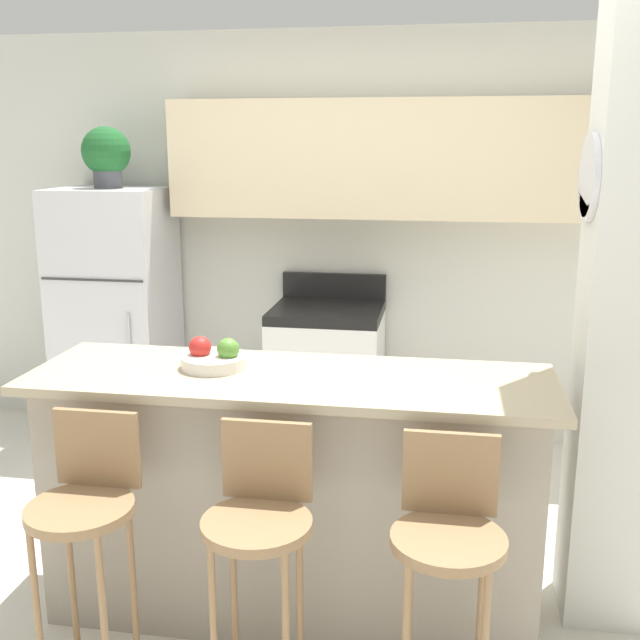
{
  "coord_description": "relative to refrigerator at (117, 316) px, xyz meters",
  "views": [
    {
      "loc": [
        0.56,
        -2.67,
        1.88
      ],
      "look_at": [
        0.0,
        0.7,
        1.07
      ],
      "focal_mm": 42.0,
      "sensor_mm": 36.0,
      "label": 1
    }
  ],
  "objects": [
    {
      "name": "bar_stool_left",
      "position": [
        0.86,
        -2.17,
        -0.15
      ],
      "size": [
        0.36,
        0.36,
        0.98
      ],
      "color": "olive",
      "rests_on": "ground_plane"
    },
    {
      "name": "potted_plant_on_fridge",
      "position": [
        -0.0,
        0.0,
        1.01
      ],
      "size": [
        0.29,
        0.29,
        0.37
      ],
      "color": "#4C4C51",
      "rests_on": "refrigerator"
    },
    {
      "name": "bar_stool_right",
      "position": [
        2.08,
        -2.17,
        -0.15
      ],
      "size": [
        0.36,
        0.36,
        0.98
      ],
      "color": "olive",
      "rests_on": "ground_plane"
    },
    {
      "name": "pillar_right",
      "position": [
        2.74,
        -1.45,
        0.48
      ],
      "size": [
        0.38,
        0.33,
        2.55
      ],
      "color": "silver",
      "rests_on": "ground_plane"
    },
    {
      "name": "counter_bar",
      "position": [
        1.47,
        -1.67,
        -0.29
      ],
      "size": [
        2.02,
        0.63,
        1.02
      ],
      "color": "gray",
      "rests_on": "ground_plane"
    },
    {
      "name": "refrigerator",
      "position": [
        0.0,
        0.0,
        0.0
      ],
      "size": [
        0.67,
        0.62,
        1.61
      ],
      "color": "silver",
      "rests_on": "ground_plane"
    },
    {
      "name": "bar_stool_mid",
      "position": [
        1.47,
        -2.17,
        -0.15
      ],
      "size": [
        0.36,
        0.36,
        0.98
      ],
      "color": "olive",
      "rests_on": "ground_plane"
    },
    {
      "name": "fruit_bowl",
      "position": [
        1.16,
        -1.63,
        0.25
      ],
      "size": [
        0.26,
        0.26,
        0.12
      ],
      "color": "silver",
      "rests_on": "counter_bar"
    },
    {
      "name": "stove_range",
      "position": [
        1.35,
        0.01,
        -0.34
      ],
      "size": [
        0.66,
        0.61,
        1.07
      ],
      "color": "white",
      "rests_on": "ground_plane"
    },
    {
      "name": "wall_back",
      "position": [
        1.58,
        0.28,
        0.68
      ],
      "size": [
        5.6,
        0.38,
        2.55
      ],
      "color": "silver",
      "rests_on": "ground_plane"
    },
    {
      "name": "ground_plane",
      "position": [
        1.47,
        -1.67,
        -0.8
      ],
      "size": [
        14.0,
        14.0,
        0.0
      ],
      "primitive_type": "plane",
      "color": "beige"
    }
  ]
}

